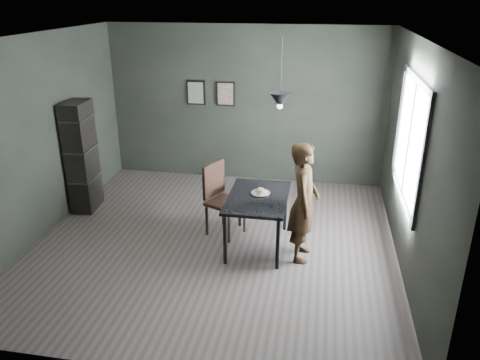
% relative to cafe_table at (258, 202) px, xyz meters
% --- Properties ---
extents(ground, '(5.00, 5.00, 0.00)m').
position_rel_cafe_table_xyz_m(ground, '(-0.60, 0.00, -0.67)').
color(ground, '#342F2D').
rests_on(ground, ground).
extents(back_wall, '(5.00, 0.10, 2.80)m').
position_rel_cafe_table_xyz_m(back_wall, '(-0.60, 2.50, 0.73)').
color(back_wall, black).
rests_on(back_wall, ground).
extents(ceiling, '(5.00, 5.00, 0.02)m').
position_rel_cafe_table_xyz_m(ceiling, '(-0.60, 0.00, 2.13)').
color(ceiling, silver).
rests_on(ceiling, ground).
extents(window_assembly, '(0.04, 1.96, 1.56)m').
position_rel_cafe_table_xyz_m(window_assembly, '(1.87, 0.20, 0.93)').
color(window_assembly, white).
rests_on(window_assembly, ground).
extents(cafe_table, '(0.80, 1.20, 0.75)m').
position_rel_cafe_table_xyz_m(cafe_table, '(0.00, 0.00, 0.00)').
color(cafe_table, black).
rests_on(cafe_table, ground).
extents(white_plate, '(0.23, 0.23, 0.01)m').
position_rel_cafe_table_xyz_m(white_plate, '(0.03, 0.09, 0.08)').
color(white_plate, white).
rests_on(white_plate, cafe_table).
extents(donut_pile, '(0.17, 0.16, 0.07)m').
position_rel_cafe_table_xyz_m(donut_pile, '(0.03, 0.09, 0.12)').
color(donut_pile, beige).
rests_on(donut_pile, white_plate).
extents(woman, '(0.39, 0.59, 1.60)m').
position_rel_cafe_table_xyz_m(woman, '(0.62, -0.19, 0.13)').
color(woman, black).
rests_on(woman, ground).
extents(wood_chair, '(0.61, 0.61, 1.06)m').
position_rel_cafe_table_xyz_m(wood_chair, '(-0.59, 0.31, -0.07)').
color(wood_chair, black).
rests_on(wood_chair, ground).
extents(shelf_unit, '(0.39, 0.62, 1.76)m').
position_rel_cafe_table_xyz_m(shelf_unit, '(-2.92, 0.74, 0.21)').
color(shelf_unit, black).
rests_on(shelf_unit, ground).
extents(pendant_lamp, '(0.28, 0.28, 0.86)m').
position_rel_cafe_table_xyz_m(pendant_lamp, '(0.25, 0.10, 1.38)').
color(pendant_lamp, black).
rests_on(pendant_lamp, ground).
extents(framed_print_left, '(0.34, 0.04, 0.44)m').
position_rel_cafe_table_xyz_m(framed_print_left, '(-1.50, 2.47, 0.93)').
color(framed_print_left, black).
rests_on(framed_print_left, ground).
extents(framed_print_right, '(0.34, 0.04, 0.44)m').
position_rel_cafe_table_xyz_m(framed_print_right, '(-0.95, 2.47, 0.93)').
color(framed_print_right, black).
rests_on(framed_print_right, ground).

